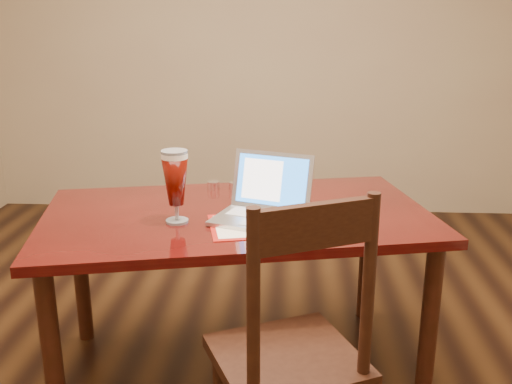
{
  "coord_description": "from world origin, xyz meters",
  "views": [
    {
      "loc": [
        0.3,
        -2.24,
        1.59
      ],
      "look_at": [
        0.15,
        0.16,
        0.86
      ],
      "focal_mm": 40.0,
      "sensor_mm": 36.0,
      "label": 1
    }
  ],
  "objects": [
    {
      "name": "dining_chair",
      "position": [
        0.31,
        -0.58,
        0.52
      ],
      "size": [
        0.61,
        0.6,
        1.1
      ],
      "rotation": [
        0.0,
        0.0,
        0.43
      ],
      "color": "black",
      "rests_on": "ground"
    },
    {
      "name": "ground",
      "position": [
        0.0,
        0.0,
        0.0
      ],
      "size": [
        5.0,
        5.0,
        0.0
      ],
      "primitive_type": "plane",
      "color": "black",
      "rests_on": "ground"
    },
    {
      "name": "dining_table",
      "position": [
        0.06,
        0.11,
        0.7
      ],
      "size": [
        1.83,
        1.28,
        1.09
      ],
      "rotation": [
        0.0,
        0.0,
        0.22
      ],
      "color": "#430B09",
      "rests_on": "ground"
    }
  ]
}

